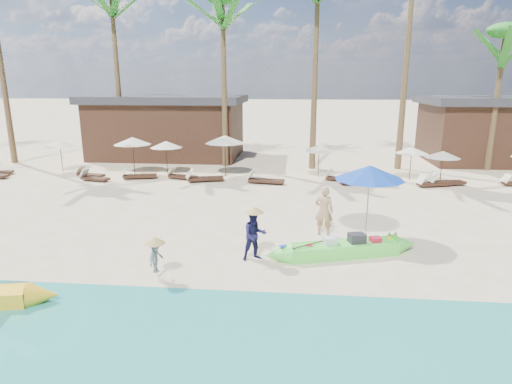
# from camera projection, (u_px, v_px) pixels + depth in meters

# --- Properties ---
(ground) EXTENTS (240.00, 240.00, 0.00)m
(ground) POSITION_uv_depth(u_px,v_px,m) (257.00, 254.00, 13.42)
(ground) COLOR beige
(ground) RESTS_ON ground
(wet_sand_strip) EXTENTS (240.00, 4.50, 0.01)m
(wet_sand_strip) POSITION_uv_depth(u_px,v_px,m) (234.00, 351.00, 8.60)
(wet_sand_strip) COLOR tan
(wet_sand_strip) RESTS_ON ground
(green_canoe) EXTENTS (5.37, 1.94, 0.70)m
(green_canoe) POSITION_uv_depth(u_px,v_px,m) (343.00, 249.00, 13.22)
(green_canoe) COLOR #51E846
(green_canoe) RESTS_ON ground
(tourist) EXTENTS (0.72, 0.54, 1.78)m
(tourist) POSITION_uv_depth(u_px,v_px,m) (324.00, 211.00, 14.88)
(tourist) COLOR tan
(tourist) RESTS_ON ground
(vendor_green) EXTENTS (0.92, 0.83, 1.54)m
(vendor_green) POSITION_uv_depth(u_px,v_px,m) (255.00, 235.00, 12.84)
(vendor_green) COLOR #15153B
(vendor_green) RESTS_ON ground
(vendor_yellow) EXTENTS (0.48, 0.65, 0.91)m
(vendor_yellow) POSITION_uv_depth(u_px,v_px,m) (156.00, 257.00, 11.61)
(vendor_yellow) COLOR gray
(vendor_yellow) RESTS_ON ground
(blue_umbrella) EXTENTS (2.36, 2.36, 2.53)m
(blue_umbrella) POSITION_uv_depth(u_px,v_px,m) (370.00, 173.00, 14.33)
(blue_umbrella) COLOR #99999E
(blue_umbrella) RESTS_ON ground
(resort_parasol_2) EXTENTS (1.81, 1.81, 1.87)m
(resort_parasol_2) POSITION_uv_depth(u_px,v_px,m) (60.00, 144.00, 25.32)
(resort_parasol_2) COLOR #3C2318
(resort_parasol_2) RESTS_ON ground
(resort_parasol_3) EXTENTS (2.12, 2.12, 2.18)m
(resort_parasol_3) POSITION_uv_depth(u_px,v_px,m) (132.00, 141.00, 24.39)
(resort_parasol_3) COLOR #3C2318
(resort_parasol_3) RESTS_ON ground
(lounger_3_left) EXTENTS (1.73, 0.88, 0.56)m
(lounger_3_left) POSITION_uv_depth(u_px,v_px,m) (93.00, 178.00, 23.25)
(lounger_3_left) COLOR #3C2318
(lounger_3_left) RESTS_ON ground
(lounger_3_right) EXTENTS (1.75, 0.89, 0.57)m
(lounger_3_right) POSITION_uv_depth(u_px,v_px,m) (89.00, 174.00, 24.15)
(lounger_3_right) COLOR #3C2318
(lounger_3_right) RESTS_ON ground
(resort_parasol_4) EXTENTS (1.88, 1.88, 1.94)m
(resort_parasol_4) POSITION_uv_depth(u_px,v_px,m) (166.00, 144.00, 24.58)
(resort_parasol_4) COLOR #3C2318
(resort_parasol_4) RESTS_ON ground
(lounger_4_left) EXTENTS (1.98, 1.03, 0.64)m
(lounger_4_left) POSITION_uv_depth(u_px,v_px,m) (137.00, 175.00, 23.74)
(lounger_4_left) COLOR #3C2318
(lounger_4_left) RESTS_ON ground
(lounger_4_right) EXTENTS (1.82, 1.02, 0.59)m
(lounger_4_right) POSITION_uv_depth(u_px,v_px,m) (181.00, 176.00, 23.67)
(lounger_4_right) COLOR #3C2318
(lounger_4_right) RESTS_ON ground
(resort_parasol_5) EXTENTS (2.25, 2.25, 2.31)m
(resort_parasol_5) POSITION_uv_depth(u_px,v_px,m) (225.00, 139.00, 24.13)
(resort_parasol_5) COLOR #3C2318
(resort_parasol_5) RESTS_ON ground
(lounger_5_left) EXTENTS (2.08, 1.17, 0.67)m
(lounger_5_left) POSITION_uv_depth(u_px,v_px,m) (203.00, 178.00, 23.07)
(lounger_5_left) COLOR #3C2318
(lounger_5_left) RESTS_ON ground
(resort_parasol_6) EXTENTS (1.81, 1.81, 1.86)m
(resort_parasol_6) POSITION_uv_depth(u_px,v_px,m) (319.00, 148.00, 23.70)
(resort_parasol_6) COLOR #3C2318
(resort_parasol_6) RESTS_ON ground
(lounger_6_left) EXTENTS (2.05, 0.91, 0.67)m
(lounger_6_left) POSITION_uv_depth(u_px,v_px,m) (264.00, 179.00, 22.66)
(lounger_6_left) COLOR #3C2318
(lounger_6_left) RESTS_ON ground
(lounger_6_right) EXTENTS (1.75, 1.00, 0.57)m
(lounger_6_right) POSITION_uv_depth(u_px,v_px,m) (339.00, 178.00, 23.23)
(lounger_6_right) COLOR #3C2318
(lounger_6_right) RESTS_ON ground
(resort_parasol_7) EXTENTS (1.77, 1.77, 1.82)m
(resort_parasol_7) POSITION_uv_depth(u_px,v_px,m) (412.00, 150.00, 23.14)
(resort_parasol_7) COLOR #3C2318
(resort_parasol_7) RESTS_ON ground
(lounger_7_left) EXTENTS (2.03, 0.95, 0.66)m
(lounger_7_left) POSITION_uv_depth(u_px,v_px,m) (356.00, 181.00, 22.39)
(lounger_7_left) COLOR #3C2318
(lounger_7_left) RESTS_ON ground
(lounger_7_right) EXTENTS (1.79, 0.96, 0.58)m
(lounger_7_right) POSITION_uv_depth(u_px,v_px,m) (431.00, 183.00, 21.93)
(lounger_7_right) COLOR #3C2318
(lounger_7_right) RESTS_ON ground
(resort_parasol_8) EXTENTS (1.76, 1.76, 1.81)m
(resort_parasol_8) POSITION_uv_depth(u_px,v_px,m) (443.00, 154.00, 21.86)
(resort_parasol_8) COLOR #3C2318
(resort_parasol_8) RESTS_ON ground
(lounger_8_left) EXTENTS (2.06, 1.08, 0.67)m
(lounger_8_left) POSITION_uv_depth(u_px,v_px,m) (444.00, 181.00, 22.18)
(lounger_8_left) COLOR #3C2318
(lounger_8_left) RESTS_ON ground
(palm_2) EXTENTS (2.08, 2.08, 11.33)m
(palm_2) POSITION_uv_depth(u_px,v_px,m) (113.00, 16.00, 26.61)
(palm_2) COLOR brown
(palm_2) RESTS_ON ground
(palm_3) EXTENTS (2.08, 2.08, 10.52)m
(palm_3) POSITION_uv_depth(u_px,v_px,m) (223.00, 24.00, 25.33)
(palm_3) COLOR brown
(palm_3) RESTS_ON ground
(palm_4) EXTENTS (2.08, 2.08, 11.70)m
(palm_4) POSITION_uv_depth(u_px,v_px,m) (317.00, 6.00, 24.36)
(palm_4) COLOR brown
(palm_4) RESTS_ON ground
(palm_6) EXTENTS (2.08, 2.08, 8.51)m
(palm_6) POSITION_uv_depth(u_px,v_px,m) (503.00, 49.00, 24.47)
(palm_6) COLOR brown
(palm_6) RESTS_ON ground
(pavilion_west) EXTENTS (10.80, 6.60, 4.30)m
(pavilion_west) POSITION_uv_depth(u_px,v_px,m) (168.00, 126.00, 30.47)
(pavilion_west) COLOR #3C2318
(pavilion_west) RESTS_ON ground
(pavilion_east) EXTENTS (8.80, 6.60, 4.30)m
(pavilion_east) POSITION_uv_depth(u_px,v_px,m) (490.00, 129.00, 28.45)
(pavilion_east) COLOR #3C2318
(pavilion_east) RESTS_ON ground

